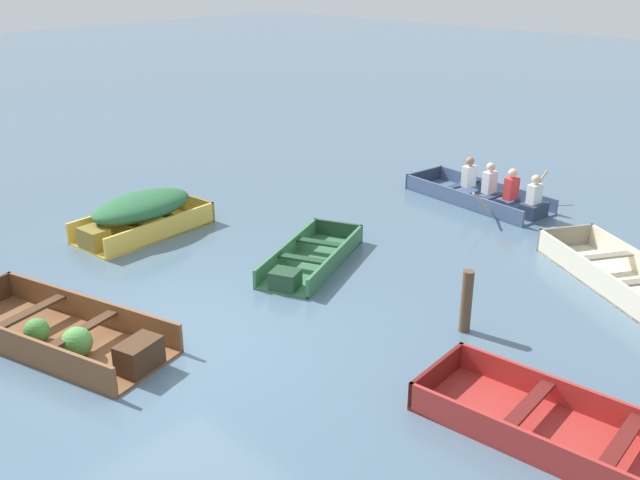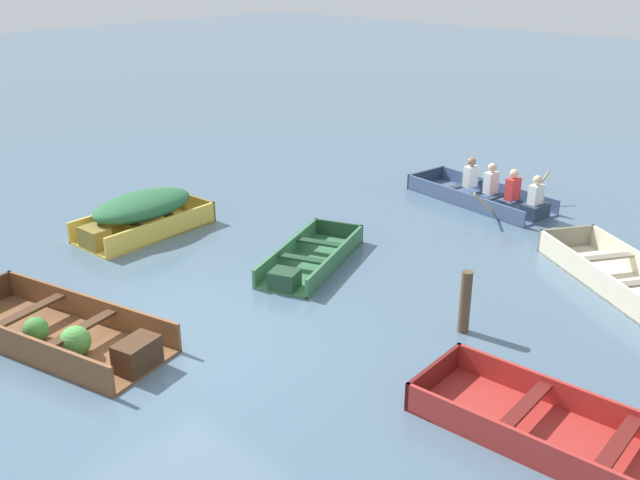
# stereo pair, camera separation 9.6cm
# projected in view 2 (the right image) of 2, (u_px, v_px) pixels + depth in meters

# --- Properties ---
(ground_plane) EXTENTS (80.00, 80.00, 0.00)m
(ground_plane) POSITION_uv_depth(u_px,v_px,m) (168.00, 340.00, 9.56)
(ground_plane) COLOR slate
(dinghy_wooden_brown_foreground) EXTENTS (3.49, 1.98, 0.44)m
(dinghy_wooden_brown_foreground) POSITION_uv_depth(u_px,v_px,m) (64.00, 335.00, 9.38)
(dinghy_wooden_brown_foreground) COLOR brown
(dinghy_wooden_brown_foreground) RESTS_ON ground
(skiff_red_near_moored) EXTENTS (3.39, 1.40, 0.36)m
(skiff_red_near_moored) POSITION_uv_depth(u_px,v_px,m) (582.00, 442.00, 7.39)
(skiff_red_near_moored) COLOR #AD2D28
(skiff_red_near_moored) RESTS_ON ground
(skiff_green_mid_moored) EXTENTS (1.77, 2.65, 0.32)m
(skiff_green_mid_moored) POSITION_uv_depth(u_px,v_px,m) (309.00, 260.00, 11.75)
(skiff_green_mid_moored) COLOR #387047
(skiff_green_mid_moored) RESTS_ON ground
(skiff_cream_far_moored) EXTENTS (3.28, 2.60, 0.41)m
(skiff_cream_far_moored) POSITION_uv_depth(u_px,v_px,m) (629.00, 283.00, 10.87)
(skiff_cream_far_moored) COLOR beige
(skiff_cream_far_moored) RESTS_ON ground
(skiff_yellow_outer_moored) EXTENTS (1.31, 2.52, 0.75)m
(skiff_yellow_outer_moored) POSITION_uv_depth(u_px,v_px,m) (142.00, 211.00, 13.04)
(skiff_yellow_outer_moored) COLOR #E5BC47
(skiff_yellow_outer_moored) RESTS_ON ground
(rowboat_slate_blue_with_crew) EXTENTS (3.22, 2.35, 0.89)m
(rowboat_slate_blue_with_crew) POSITION_uv_depth(u_px,v_px,m) (489.00, 195.00, 14.58)
(rowboat_slate_blue_with_crew) COLOR #475B7F
(rowboat_slate_blue_with_crew) RESTS_ON ground
(mooring_post) EXTENTS (0.15, 0.15, 0.90)m
(mooring_post) POSITION_uv_depth(u_px,v_px,m) (465.00, 302.00, 9.62)
(mooring_post) COLOR brown
(mooring_post) RESTS_ON ground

